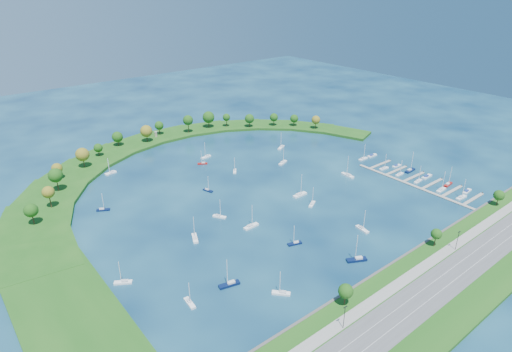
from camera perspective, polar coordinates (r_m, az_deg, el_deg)
ground at (r=268.51m, az=-0.17°, el=-1.41°), size 700.00×700.00×0.00m
south_shoreline at (r=201.69m, az=22.79°, el=-13.21°), size 420.00×43.10×11.60m
breakwater at (r=284.35m, az=-13.71°, el=-0.38°), size 286.74×247.64×2.00m
breakwater_trees at (r=330.76m, az=-11.46°, el=5.24°), size 234.27×94.00×14.83m
harbor_tower at (r=356.19m, az=-13.15°, el=5.43°), size 2.60×2.60×4.23m
dock_system at (r=292.56m, az=20.81°, el=-0.76°), size 24.28×82.00×1.60m
moored_boat_0 at (r=206.77m, az=13.25°, el=-10.69°), size 9.71×6.80×14.05m
moored_boat_1 at (r=187.86m, az=-3.56°, el=-14.10°), size 9.58×4.66×13.57m
moored_boat_2 at (r=302.60m, az=-7.12°, el=1.72°), size 6.89×5.27×10.15m
moored_boat_3 at (r=180.94m, az=-8.81°, el=-16.23°), size 2.77×7.56×10.87m
moored_boat_4 at (r=313.33m, az=-6.65°, el=2.59°), size 8.57×3.69×12.20m
moored_boat_5 at (r=256.04m, az=-19.65°, el=-4.17°), size 7.35×5.25×10.67m
moored_boat_6 at (r=301.92m, az=3.58°, el=1.83°), size 9.08×5.52×12.92m
moored_boat_7 at (r=258.18m, az=5.84°, el=-2.45°), size 9.53×2.80×13.96m
moored_boat_8 at (r=183.69m, az=3.38°, el=-15.18°), size 6.77×7.10×11.27m
moored_boat_9 at (r=225.76m, az=-0.67°, el=-6.64°), size 8.94×2.88×12.98m
moored_boat_10 at (r=329.47m, az=3.36°, el=3.86°), size 8.98×6.33×13.01m
moored_boat_11 at (r=301.66m, az=-18.74°, el=0.45°), size 7.69×2.28×11.24m
moored_boat_12 at (r=197.11m, az=-17.23°, el=-13.25°), size 7.57×5.84×11.17m
moored_boat_13 at (r=248.95m, az=7.45°, el=-3.66°), size 7.58×5.44×11.02m
moored_boat_14 at (r=218.41m, az=-8.12°, el=-8.12°), size 5.62×8.76×12.53m
moored_boat_15 at (r=235.41m, az=-4.88°, el=-5.32°), size 5.85×7.44×11.04m
moored_boat_16 at (r=213.41m, az=5.17°, el=-8.83°), size 7.53×4.17×10.67m
moored_boat_17 at (r=230.18m, az=13.92°, el=-6.79°), size 3.41×8.37×11.96m
moored_boat_18 at (r=301.65m, az=-18.75°, el=0.45°), size 7.89×5.25×11.33m
moored_boat_19 at (r=288.77m, az=-2.84°, el=0.72°), size 5.89×6.87×10.46m
moored_boat_20 at (r=288.29m, az=12.08°, el=0.15°), size 3.36×9.70×14.00m
moored_boat_21 at (r=264.10m, az=-6.42°, el=-1.84°), size 3.81×7.13×10.10m
docked_boat_0 at (r=281.48m, az=25.61°, el=-2.54°), size 8.45×2.82×12.24m
docked_boat_1 at (r=291.05m, az=26.22°, el=-1.84°), size 8.72×3.17×1.74m
docked_boat_2 at (r=286.25m, az=23.38°, el=-1.65°), size 8.76×2.99×12.66m
docked_boat_3 at (r=295.47m, az=24.15°, el=-0.98°), size 8.74×3.38×12.52m
docked_boat_4 at (r=292.89m, az=20.72°, el=-0.60°), size 7.74×2.86×11.12m
docked_boat_5 at (r=301.51m, az=21.72°, el=-0.08°), size 9.44×3.00×1.90m
docked_boat_6 at (r=299.14m, az=18.53°, el=0.27°), size 7.22×2.26×10.51m
docked_boat_7 at (r=306.93m, az=19.78°, el=0.74°), size 9.63×3.25×13.94m
docked_boat_8 at (r=305.19m, az=16.63°, el=1.03°), size 7.63×2.92×10.94m
docked_boat_9 at (r=312.05m, az=18.17°, el=1.29°), size 7.61×2.55×1.53m
docked_boat_10 at (r=317.38m, az=14.03°, el=2.28°), size 7.92×2.46×11.54m
docked_boat_11 at (r=324.83m, az=15.15°, el=2.64°), size 8.77×2.62×1.78m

